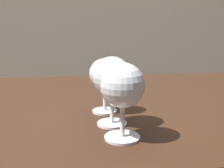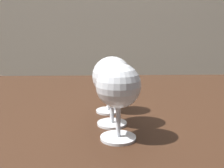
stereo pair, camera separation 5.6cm
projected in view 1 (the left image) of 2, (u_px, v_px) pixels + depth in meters
name	position (u px, v px, depth m)	size (l,w,h in m)	color
dining_table	(91.00, 129.00, 0.79)	(1.30, 0.82, 0.71)	#382114
wine_glass_white	(123.00, 88.00, 0.48)	(0.08, 0.08, 0.14)	white
wine_glass_rose	(112.00, 78.00, 0.56)	(0.08, 0.08, 0.15)	white
wine_glass_merlot	(105.00, 76.00, 0.65)	(0.07, 0.07, 0.13)	white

